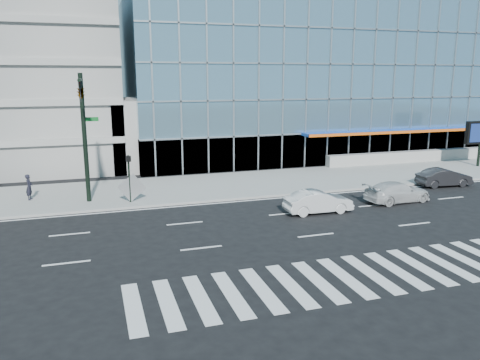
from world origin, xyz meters
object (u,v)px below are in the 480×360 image
(white_suv, at_px, (397,192))
(white_sedan, at_px, (318,202))
(tilted_panel, at_px, (132,188))
(traffic_signal, at_px, (82,107))
(dark_sedan, at_px, (444,177))
(pedestrian, at_px, (29,187))
(ped_signal_post, at_px, (129,171))

(white_suv, relative_size, white_sedan, 1.11)
(white_suv, xyz_separation_m, tilted_panel, (-16.34, 4.69, 0.41))
(traffic_signal, height_order, dark_sedan, traffic_signal)
(dark_sedan, bearing_deg, pedestrian, 85.39)
(traffic_signal, bearing_deg, white_sedan, -20.76)
(dark_sedan, bearing_deg, ped_signal_post, 89.48)
(tilted_panel, bearing_deg, traffic_signal, -178.16)
(ped_signal_post, height_order, pedestrian, ped_signal_post)
(pedestrian, bearing_deg, tilted_panel, -103.33)
(ped_signal_post, bearing_deg, dark_sedan, -4.94)
(white_sedan, height_order, tilted_panel, tilted_panel)
(dark_sedan, relative_size, tilted_panel, 3.09)
(dark_sedan, height_order, tilted_panel, tilted_panel)
(ped_signal_post, bearing_deg, white_suv, -15.70)
(ped_signal_post, height_order, white_suv, ped_signal_post)
(dark_sedan, xyz_separation_m, pedestrian, (-28.59, 4.54, 0.32))
(white_suv, xyz_separation_m, pedestrian, (-22.59, 7.23, 0.33))
(traffic_signal, height_order, pedestrian, traffic_signal)
(dark_sedan, xyz_separation_m, tilted_panel, (-22.34, 2.00, 0.40))
(ped_signal_post, xyz_separation_m, pedestrian, (-6.12, 2.60, -1.16))
(traffic_signal, bearing_deg, pedestrian, 140.63)
(white_suv, bearing_deg, white_sedan, 91.83)
(white_suv, height_order, white_sedan, white_sedan)
(traffic_signal, relative_size, white_suv, 1.78)
(ped_signal_post, distance_m, pedestrian, 6.75)
(white_suv, xyz_separation_m, white_sedan, (-6.00, -0.66, 0.02))
(ped_signal_post, height_order, tilted_panel, ped_signal_post)
(traffic_signal, bearing_deg, white_suv, -12.65)
(white_sedan, relative_size, tilted_panel, 3.13)
(white_sedan, bearing_deg, tilted_panel, 63.91)
(traffic_signal, distance_m, dark_sedan, 25.62)
(traffic_signal, height_order, white_suv, traffic_signal)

